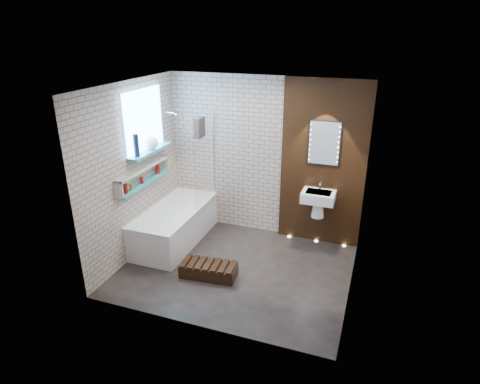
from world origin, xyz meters
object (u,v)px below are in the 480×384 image
at_px(walnut_step, 209,270).
at_px(washbasin, 318,200).
at_px(bathtub, 175,225).
at_px(led_mirror, 324,143).
at_px(bath_screen, 204,161).

bearing_deg(walnut_step, washbasin, 47.54).
relative_size(bathtub, led_mirror, 2.49).
relative_size(bathtub, walnut_step, 2.23).
xyz_separation_m(bathtub, bath_screen, (0.35, 0.44, 0.99)).
bearing_deg(bathtub, bath_screen, 51.10).
xyz_separation_m(led_mirror, walnut_step, (-1.26, -1.53, -1.56)).
bearing_deg(bathtub, washbasin, 16.01).
xyz_separation_m(bath_screen, washbasin, (1.82, 0.18, -0.49)).
bearing_deg(led_mirror, walnut_step, -129.38).
bearing_deg(walnut_step, bathtub, 140.72).
distance_m(bath_screen, led_mirror, 1.89).
distance_m(led_mirror, walnut_step, 2.52).
height_order(bathtub, bath_screen, bath_screen).
bearing_deg(led_mirror, bath_screen, -169.34).
height_order(bathtub, led_mirror, led_mirror).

